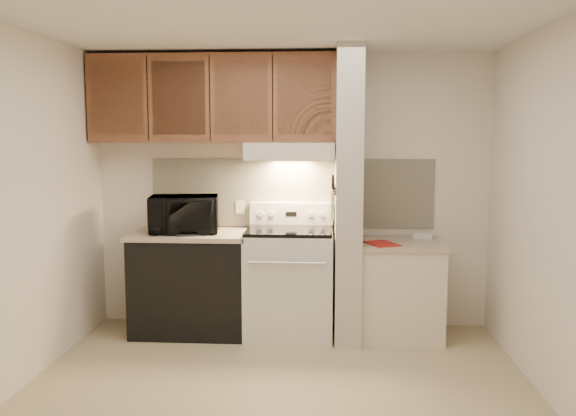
{
  "coord_description": "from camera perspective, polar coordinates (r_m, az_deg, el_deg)",
  "views": [
    {
      "loc": [
        0.33,
        -4.11,
        1.76
      ],
      "look_at": [
        0.01,
        0.75,
        1.18
      ],
      "focal_mm": 38.0,
      "sensor_mm": 36.0,
      "label": 1
    }
  ],
  "objects": [
    {
      "name": "knife_handle_c",
      "position": [
        5.21,
        4.22,
        2.46
      ],
      "size": [
        0.02,
        0.02,
        0.1
      ],
      "primitive_type": "cylinder",
      "color": "black",
      "rests_on": "knife_strip"
    },
    {
      "name": "right_countertop",
      "position": [
        5.38,
        10.52,
        -3.3
      ],
      "size": [
        0.74,
        0.64,
        0.04
      ],
      "primitive_type": "cube",
      "color": "#BDAA91",
      "rests_on": "right_cab_base"
    },
    {
      "name": "cab_gap_c",
      "position": [
        5.3,
        -1.45,
        10.29
      ],
      "size": [
        0.01,
        0.01,
        0.73
      ],
      "primitive_type": "cube",
      "color": "black",
      "rests_on": "upper_cabinets"
    },
    {
      "name": "teal_jar",
      "position": [
        5.36,
        -8.83,
        -1.91
      ],
      "size": [
        0.11,
        0.11,
        0.1
      ],
      "primitive_type": "cylinder",
      "rotation": [
        0.0,
        0.0,
        -0.26
      ],
      "color": "#27645B",
      "rests_on": "left_countertop"
    },
    {
      "name": "white_box",
      "position": [
        5.57,
        12.56,
        -2.55
      ],
      "size": [
        0.19,
        0.16,
        0.04
      ],
      "primitive_type": "cube",
      "rotation": [
        0.0,
        0.0,
        -0.3
      ],
      "color": "white",
      "rests_on": "right_countertop"
    },
    {
      "name": "pillar_trim",
      "position": [
        5.28,
        4.4,
        1.75
      ],
      "size": [
        0.01,
        0.7,
        0.04
      ],
      "primitive_type": "cube",
      "color": "brown",
      "rests_on": "partition_pillar"
    },
    {
      "name": "cooktop",
      "position": [
        5.33,
        0.13,
        -2.12
      ],
      "size": [
        0.74,
        0.64,
        0.03
      ],
      "primitive_type": "cube",
      "color": "black",
      "rests_on": "range_body"
    },
    {
      "name": "range_body",
      "position": [
        5.43,
        0.13,
        -7.08
      ],
      "size": [
        0.76,
        0.65,
        0.92
      ],
      "primitive_type": "cube",
      "color": "silver",
      "rests_on": "floor"
    },
    {
      "name": "backsplash",
      "position": [
        5.63,
        0.34,
        1.42
      ],
      "size": [
        2.6,
        0.02,
        0.63
      ],
      "primitive_type": "cube",
      "color": "white",
      "rests_on": "wall_back"
    },
    {
      "name": "cab_gap_b",
      "position": [
        5.38,
        -7.34,
        10.18
      ],
      "size": [
        0.01,
        0.01,
        0.73
      ],
      "primitive_type": "cube",
      "color": "black",
      "rests_on": "upper_cabinets"
    },
    {
      "name": "right_cab_base",
      "position": [
        5.46,
        10.42,
        -7.7
      ],
      "size": [
        0.7,
        0.6,
        0.81
      ],
      "primitive_type": "cube",
      "color": "beige",
      "rests_on": "floor"
    },
    {
      "name": "range_hood",
      "position": [
        5.4,
        0.21,
        5.34
      ],
      "size": [
        0.78,
        0.44,
        0.15
      ],
      "primitive_type": "cube",
      "color": "beige",
      "rests_on": "upper_cabinets"
    },
    {
      "name": "range_knob_right_inner",
      "position": [
        5.55,
        2.14,
        -0.58
      ],
      "size": [
        0.05,
        0.02,
        0.05
      ],
      "primitive_type": "cylinder",
      "rotation": [
        1.57,
        0.0,
        0.0
      ],
      "color": "silver",
      "rests_on": "range_backguard"
    },
    {
      "name": "range_knob_left_outer",
      "position": [
        5.58,
        -2.59,
        -0.55
      ],
      "size": [
        0.05,
        0.02,
        0.05
      ],
      "primitive_type": "cylinder",
      "rotation": [
        1.57,
        0.0,
        0.0
      ],
      "color": "silver",
      "rests_on": "range_backguard"
    },
    {
      "name": "outlet",
      "position": [
        5.68,
        -4.51,
        0.07
      ],
      "size": [
        0.08,
        0.01,
        0.12
      ],
      "primitive_type": "cube",
      "color": "beige",
      "rests_on": "backsplash"
    },
    {
      "name": "hood_lip",
      "position": [
        5.19,
        0.07,
        4.79
      ],
      "size": [
        0.78,
        0.04,
        0.06
      ],
      "primitive_type": "cube",
      "color": "beige",
      "rests_on": "range_hood"
    },
    {
      "name": "oven_handle",
      "position": [
        5.02,
        -0.12,
        -5.17
      ],
      "size": [
        0.65,
        0.02,
        0.02
      ],
      "primitive_type": "cylinder",
      "rotation": [
        0.0,
        1.57,
        0.0
      ],
      "color": "silver",
      "rests_on": "range_body"
    },
    {
      "name": "knife_strip",
      "position": [
        5.22,
        4.35,
        1.92
      ],
      "size": [
        0.02,
        0.42,
        0.04
      ],
      "primitive_type": "cube",
      "color": "black",
      "rests_on": "partition_pillar"
    },
    {
      "name": "red_folder",
      "position": [
        5.21,
        8.75,
        -3.32
      ],
      "size": [
        0.32,
        0.36,
        0.01
      ],
      "primitive_type": "cube",
      "rotation": [
        0.0,
        0.0,
        0.43
      ],
      "color": "#B01E1A",
      "rests_on": "right_countertop"
    },
    {
      "name": "range_backguard",
      "position": [
        5.6,
        0.31,
        -0.51
      ],
      "size": [
        0.76,
        0.08,
        0.2
      ],
      "primitive_type": "cube",
      "color": "silver",
      "rests_on": "range_body"
    },
    {
      "name": "range_knob_right_outer",
      "position": [
        5.55,
        3.17,
        -0.59
      ],
      "size": [
        0.05,
        0.02,
        0.05
      ],
      "primitive_type": "cylinder",
      "rotation": [
        1.57,
        0.0,
        0.0
      ],
      "color": "silver",
      "rests_on": "range_backguard"
    },
    {
      "name": "microwave",
      "position": [
        5.44,
        -9.7,
        -0.57
      ],
      "size": [
        0.64,
        0.48,
        0.33
      ],
      "primitive_type": "imported",
      "rotation": [
        0.0,
        0.0,
        0.15
      ],
      "color": "black",
      "rests_on": "left_countertop"
    },
    {
      "name": "range_display",
      "position": [
        5.56,
        0.29,
        -0.57
      ],
      "size": [
        0.1,
        0.01,
        0.04
      ],
      "primitive_type": "cube",
      "color": "black",
      "rests_on": "range_backguard"
    },
    {
      "name": "knife_blade_d",
      "position": [
        5.3,
        4.2,
        0.91
      ],
      "size": [
        0.01,
        0.04,
        0.16
      ],
      "primitive_type": "cube",
      "color": "silver",
      "rests_on": "knife_strip"
    },
    {
      "name": "oven_window",
      "position": [
        5.11,
        -0.09,
        -7.49
      ],
      "size": [
        0.5,
        0.01,
        0.3
      ],
      "primitive_type": "cube",
      "color": "black",
      "rests_on": "range_body"
    },
    {
      "name": "knife_blade_c",
      "position": [
        5.23,
        4.2,
        0.61
      ],
      "size": [
        0.01,
        0.04,
        0.2
      ],
      "primitive_type": "cube",
      "color": "silver",
      "rests_on": "knife_strip"
    },
    {
      "name": "knife_handle_e",
      "position": [
        5.39,
        4.2,
        2.61
      ],
      "size": [
        0.02,
        0.02,
        0.1
      ],
      "primitive_type": "cylinder",
      "color": "black",
      "rests_on": "knife_strip"
    },
    {
      "name": "left_countertop",
      "position": [
        5.48,
        -9.1,
        -2.45
      ],
      "size": [
        1.04,
        0.67,
        0.04
      ],
      "primitive_type": "cube",
      "color": "#BDAA91",
      "rests_on": "dishwasher_front"
    },
    {
      "name": "knife_blade_b",
      "position": [
        5.14,
        4.21,
        0.62
      ],
      "size": [
        0.01,
        0.04,
        0.18
      ],
      "primitive_type": "cube",
      "color": "silver",
      "rests_on": "knife_strip"
    },
    {
      "name": "knife_blade_e",
      "position": [
        5.4,
        4.19,
        0.91
      ],
      "size": [
        0.01,
        0.04,
        0.18
      ],
      "primitive_type": "cube",
      "color": "silver",
      "rests_on": "knife_strip"
    },
    {
      "name": "knife_handle_a",
      "position": [
        5.05,
        4.24,
        2.33
      ],
      "size": [
        0.02,
        0.02,
        0.1
      ],
      "primitive_type": "cylinder",
      "color": "black",
      "rests_on": "knife_strip"
    },
    {
      "name": "range_knob_left_inner",
      "position": [
        5.57,
        -1.56,
        -0.55
      ],
      "size": [
        0.05,
        0.02,
        0.05
      ],
      "primitive_type": "cylinder",
      "rotation": [
        1.57,
        0.0,
        0.0
      ],
      "color": "silver",
      "rests_on": "range_backguard"
    },
    {
      "name": "wall_left",
      "position": [
        4.65,
        -23.55,
        -0.08
      ],
      "size": [
        0.02,
        3.0,
        2.5
      ],
      "primitive_type": "cube",
      "color": "white",
      "rests_on": "floor"
    },
    {
      "name": "dishwasher_front",
      "position": [
        5.57,
        -9.01,
        -7.08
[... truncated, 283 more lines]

